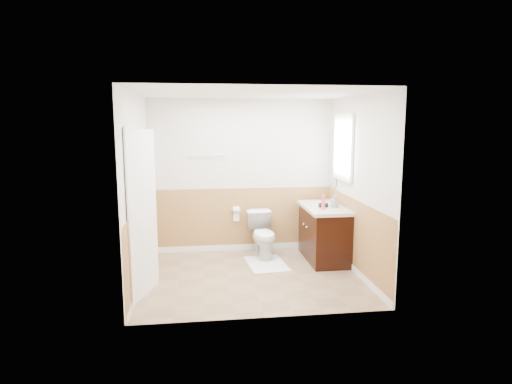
{
  "coord_description": "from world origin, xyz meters",
  "views": [
    {
      "loc": [
        -0.68,
        -5.72,
        2.12
      ],
      "look_at": [
        0.1,
        0.25,
        1.15
      ],
      "focal_mm": 30.36,
      "sensor_mm": 36.0,
      "label": 1
    }
  ],
  "objects": [
    {
      "name": "window_glass",
      "position": [
        1.49,
        0.59,
        1.75
      ],
      "size": [
        0.01,
        0.7,
        0.9
      ],
      "primitive_type": "cube",
      "color": "white",
      "rests_on": "wall_right"
    },
    {
      "name": "ceiling",
      "position": [
        0.0,
        0.0,
        2.5
      ],
      "size": [
        3.0,
        3.0,
        0.0
      ],
      "primitive_type": "plane",
      "rotation": [
        3.14,
        0.0,
        0.0
      ],
      "color": "white",
      "rests_on": "floor"
    },
    {
      "name": "door_frame",
      "position": [
        -1.48,
        -0.45,
        1.03
      ],
      "size": [
        0.02,
        0.92,
        2.1
      ],
      "primitive_type": "cube",
      "color": "white",
      "rests_on": "wall_left"
    },
    {
      "name": "vanity_knob_right",
      "position": [
        0.91,
        0.71,
        0.55
      ],
      "size": [
        0.03,
        0.03,
        0.03
      ],
      "primitive_type": "sphere",
      "color": "silver",
      "rests_on": "vanity_cabinet"
    },
    {
      "name": "bath_mat",
      "position": [
        0.29,
        0.47,
        0.01
      ],
      "size": [
        0.62,
        0.85,
        0.02
      ],
      "primitive_type": "cube",
      "rotation": [
        0.0,
        0.0,
        0.09
      ],
      "color": "white",
      "rests_on": "floor"
    },
    {
      "name": "vanity_cabinet",
      "position": [
        1.21,
        0.61,
        0.4
      ],
      "size": [
        0.55,
        1.1,
        0.8
      ],
      "primitive_type": "cube",
      "color": "black",
      "rests_on": "floor"
    },
    {
      "name": "vanity_knob_left",
      "position": [
        0.91,
        0.51,
        0.55
      ],
      "size": [
        0.03,
        0.03,
        0.03
      ],
      "primitive_type": "sphere",
      "color": "silver",
      "rests_on": "vanity_cabinet"
    },
    {
      "name": "wainscot_left",
      "position": [
        -1.49,
        0.0,
        0.5
      ],
      "size": [
        0.0,
        2.6,
        2.6
      ],
      "primitive_type": "plane",
      "rotation": [
        1.57,
        0.0,
        1.57
      ],
      "color": "#B67E49",
      "rests_on": "floor"
    },
    {
      "name": "mirror_panel",
      "position": [
        1.48,
        1.1,
        1.55
      ],
      "size": [
        0.02,
        0.35,
        0.9
      ],
      "primitive_type": "cube",
      "color": "silver",
      "rests_on": "wall_right"
    },
    {
      "name": "wainscot_right",
      "position": [
        1.49,
        0.0,
        0.5
      ],
      "size": [
        0.0,
        2.6,
        2.6
      ],
      "primitive_type": "plane",
      "rotation": [
        1.57,
        0.0,
        -1.57
      ],
      "color": "#B67E49",
      "rests_on": "floor"
    },
    {
      "name": "countertop",
      "position": [
        1.2,
        0.61,
        0.83
      ],
      "size": [
        0.6,
        1.15,
        0.05
      ],
      "primitive_type": "cube",
      "color": "beige",
      "rests_on": "vanity_cabinet"
    },
    {
      "name": "sink_basin",
      "position": [
        1.21,
        0.76,
        0.86
      ],
      "size": [
        0.36,
        0.36,
        0.02
      ],
      "primitive_type": "cylinder",
      "color": "white",
      "rests_on": "countertop"
    },
    {
      "name": "hair_dryer_body",
      "position": [
        1.16,
        0.52,
        0.89
      ],
      "size": [
        0.14,
        0.07,
        0.07
      ],
      "primitive_type": "cylinder",
      "rotation": [
        0.0,
        1.57,
        0.0
      ],
      "color": "black",
      "rests_on": "countertop"
    },
    {
      "name": "wall_right",
      "position": [
        1.5,
        0.0,
        1.25
      ],
      "size": [
        0.0,
        3.0,
        3.0
      ],
      "primitive_type": "plane",
      "rotation": [
        1.57,
        0.0,
        -1.57
      ],
      "color": "silver",
      "rests_on": "floor"
    },
    {
      "name": "hair_dryer_handle",
      "position": [
        1.13,
        0.5,
        0.86
      ],
      "size": [
        0.03,
        0.03,
        0.07
      ],
      "primitive_type": "cylinder",
      "color": "black",
      "rests_on": "countertop"
    },
    {
      "name": "toilet",
      "position": [
        0.29,
        0.85,
        0.36
      ],
      "size": [
        0.47,
        0.74,
        0.72
      ],
      "primitive_type": "imported",
      "rotation": [
        0.0,
        0.0,
        0.09
      ],
      "color": "white",
      "rests_on": "floor"
    },
    {
      "name": "tp_sheet",
      "position": [
        -0.1,
        1.23,
        0.59
      ],
      "size": [
        0.1,
        0.01,
        0.16
      ],
      "primitive_type": "cube",
      "color": "white",
      "rests_on": "tp_roll"
    },
    {
      "name": "wainscot_front",
      "position": [
        0.0,
        -1.29,
        0.5
      ],
      "size": [
        3.0,
        0.0,
        3.0
      ],
      "primitive_type": "plane",
      "rotation": [
        -1.57,
        0.0,
        0.0
      ],
      "color": "#B67E49",
      "rests_on": "floor"
    },
    {
      "name": "floor",
      "position": [
        0.0,
        0.0,
        0.0
      ],
      "size": [
        3.0,
        3.0,
        0.0
      ],
      "primitive_type": "plane",
      "color": "#8C7051",
      "rests_on": "ground"
    },
    {
      "name": "wall_left",
      "position": [
        -1.5,
        0.0,
        1.25
      ],
      "size": [
        0.0,
        3.0,
        3.0
      ],
      "primitive_type": "plane",
      "rotation": [
        1.57,
        0.0,
        1.57
      ],
      "color": "silver",
      "rests_on": "floor"
    },
    {
      "name": "door_knob",
      "position": [
        -1.34,
        -0.12,
        0.95
      ],
      "size": [
        0.06,
        0.06,
        0.06
      ],
      "primitive_type": "sphere",
      "color": "silver",
      "rests_on": "door"
    },
    {
      "name": "wall_back",
      "position": [
        0.0,
        1.3,
        1.25
      ],
      "size": [
        3.0,
        0.0,
        3.0
      ],
      "primitive_type": "plane",
      "rotation": [
        1.57,
        0.0,
        0.0
      ],
      "color": "silver",
      "rests_on": "floor"
    },
    {
      "name": "door",
      "position": [
        -1.4,
        -0.45,
        1.02
      ],
      "size": [
        0.29,
        0.78,
        2.04
      ],
      "primitive_type": "cube",
      "rotation": [
        0.0,
        0.0,
        -0.31
      ],
      "color": "white",
      "rests_on": "wall_left"
    },
    {
      "name": "window_frame",
      "position": [
        1.47,
        0.59,
        1.75
      ],
      "size": [
        0.04,
        0.8,
        1.0
      ],
      "primitive_type": "cube",
      "color": "white",
      "rests_on": "wall_right"
    },
    {
      "name": "wall_front",
      "position": [
        0.0,
        -1.3,
        1.25
      ],
      "size": [
        3.0,
        0.0,
        3.0
      ],
      "primitive_type": "plane",
      "rotation": [
        -1.57,
        0.0,
        0.0
      ],
      "color": "silver",
      "rests_on": "floor"
    },
    {
      "name": "wainscot_back",
      "position": [
        0.0,
        1.29,
        0.5
      ],
      "size": [
        3.0,
        0.0,
        3.0
      ],
      "primitive_type": "plane",
      "rotation": [
        1.57,
        0.0,
        0.0
      ],
      "color": "#B67E49",
      "rests_on": "floor"
    },
    {
      "name": "towel_bar",
      "position": [
        -0.55,
        1.25,
        1.6
      ],
      "size": [
        0.62,
        0.02,
        0.02
      ],
      "primitive_type": "cylinder",
      "rotation": [
        0.0,
        1.57,
        0.0
      ],
      "color": "silver",
      "rests_on": "wall_back"
    },
    {
      "name": "tp_roll",
      "position": [
        -0.1,
        1.23,
        0.7
      ],
      "size": [
        0.1,
        0.11,
        0.11
      ],
      "primitive_type": "cylinder",
      "rotation": [
        0.0,
        1.57,
        0.0
      ],
      "color": "white",
      "rests_on": "tp_holder_bar"
    },
    {
      "name": "lotion_bottle",
      "position": [
        1.11,
        0.35,
        0.96
      ],
      "size": [
        0.05,
        0.05,
        0.22
      ],
      "primitive_type": "cylinder",
      "color": "#E73B5C",
      "rests_on": "countertop"
    },
    {
      "name": "tp_holder_bar",
      "position": [
        -0.1,
        1.23,
        0.7
      ],
      "size": [
        0.14,
        0.02,
        0.02
      ],
      "primitive_type": "cylinder",
      "rotation": [
        0.0,
        1.57,
        0.0
      ],
      "color": "silver",
      "rests_on": "wall_back"
    },
    {
      "name": "faucet",
      "position": [
        1.39,
        0.76,
        0.92
      ],
      "size": [
        0.02,
        0.02,
        0.14
      ],
      "primitive_type": "cylinder",
      "color": "#B9BAC0",
      "rests_on": "countertop"
    },
    {
      "name": "soap_dispenser",
      "position": [
        1.33,
        0.5,
        0.95
      ],
      "size": [
        0.12,
        0.12,
        0.2
      ],
      "primitive_type": "imported",
      "rotation": [
        0.0,
        0.0,
        0.43
      ],
      "color": "gray",
      "rests_on": "countertop"
    }
  ]
}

